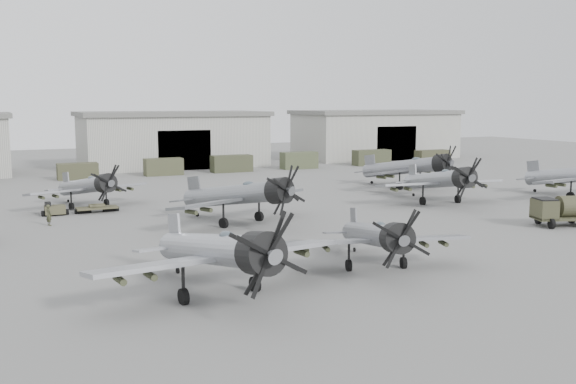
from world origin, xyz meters
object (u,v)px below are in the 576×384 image
(aircraft_mid_2, at_px, (442,180))
(aircraft_far_1, at_px, (411,167))
(aircraft_near_0, at_px, (221,251))
(aircraft_near_1, at_px, (377,236))
(tug_trailer, at_px, (71,209))
(fuel_tanker, at_px, (572,209))
(aircraft_mid_1, at_px, (243,195))
(ground_crew, at_px, (49,215))
(aircraft_far_0, at_px, (89,186))

(aircraft_mid_2, relative_size, aircraft_far_1, 0.97)
(aircraft_near_0, height_order, aircraft_near_1, aircraft_near_0)
(aircraft_mid_2, xyz_separation_m, tug_trailer, (-34.47, 9.42, -1.94))
(fuel_tanker, bearing_deg, aircraft_mid_1, 171.90)
(aircraft_mid_2, distance_m, ground_crew, 37.07)
(ground_crew, bearing_deg, aircraft_near_0, 170.33)
(aircraft_mid_1, distance_m, ground_crew, 16.15)
(aircraft_near_0, bearing_deg, aircraft_near_1, 0.09)
(tug_trailer, height_order, ground_crew, ground_crew)
(aircraft_far_0, relative_size, aircraft_far_1, 0.86)
(aircraft_mid_2, bearing_deg, aircraft_near_0, -138.91)
(aircraft_mid_1, height_order, fuel_tanker, aircraft_mid_1)
(aircraft_near_0, relative_size, tug_trailer, 2.16)
(aircraft_near_1, bearing_deg, tug_trailer, 131.92)
(aircraft_near_0, bearing_deg, aircraft_mid_2, 26.33)
(fuel_tanker, height_order, ground_crew, fuel_tanker)
(aircraft_mid_1, bearing_deg, tug_trailer, 114.42)
(aircraft_mid_1, relative_size, aircraft_mid_2, 1.01)
(aircraft_mid_2, xyz_separation_m, ground_crew, (-36.76, 4.55, -1.54))
(aircraft_far_1, distance_m, ground_crew, 41.72)
(aircraft_near_1, bearing_deg, aircraft_mid_2, 58.40)
(aircraft_near_0, xyz_separation_m, aircraft_far_0, (-2.11, 32.66, -0.35))
(aircraft_mid_2, bearing_deg, aircraft_mid_1, -168.16)
(aircraft_mid_2, relative_size, fuel_tanker, 1.95)
(aircraft_near_0, height_order, ground_crew, aircraft_near_0)
(aircraft_mid_2, xyz_separation_m, aircraft_far_1, (4.40, 11.23, 0.11))
(aircraft_near_0, height_order, aircraft_mid_1, aircraft_mid_1)
(aircraft_far_1, bearing_deg, aircraft_near_0, -156.92)
(aircraft_mid_1, xyz_separation_m, ground_crew, (-14.77, 6.35, -1.63))
(aircraft_far_0, bearing_deg, ground_crew, -136.50)
(aircraft_mid_2, relative_size, tug_trailer, 2.08)
(fuel_tanker, bearing_deg, aircraft_far_1, 103.61)
(aircraft_far_0, distance_m, tug_trailer, 3.88)
(aircraft_far_1, relative_size, ground_crew, 7.80)
(aircraft_far_1, distance_m, tug_trailer, 38.96)
(aircraft_near_0, distance_m, aircraft_mid_2, 36.53)
(aircraft_far_0, bearing_deg, aircraft_near_1, -85.28)
(aircraft_near_0, distance_m, aircraft_near_1, 10.57)
(aircraft_far_1, xyz_separation_m, fuel_tanker, (-1.90, -25.00, -1.09))
(ground_crew, bearing_deg, aircraft_mid_1, -137.41)
(aircraft_near_1, height_order, aircraft_far_1, aircraft_far_1)
(aircraft_near_0, distance_m, tug_trailer, 30.17)
(aircraft_mid_1, relative_size, ground_crew, 7.62)
(aircraft_near_0, relative_size, aircraft_far_1, 1.00)
(aircraft_far_0, bearing_deg, fuel_tanker, -53.92)
(aircraft_mid_1, bearing_deg, aircraft_far_1, 2.65)
(aircraft_far_0, bearing_deg, aircraft_far_1, -18.82)
(aircraft_mid_2, bearing_deg, ground_crew, -179.89)
(aircraft_mid_2, height_order, ground_crew, aircraft_mid_2)
(aircraft_near_1, xyz_separation_m, ground_crew, (-16.91, 23.53, -1.22))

